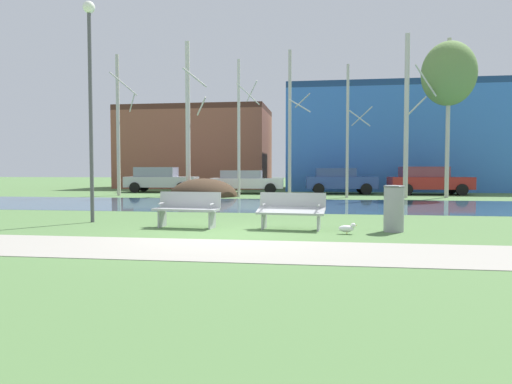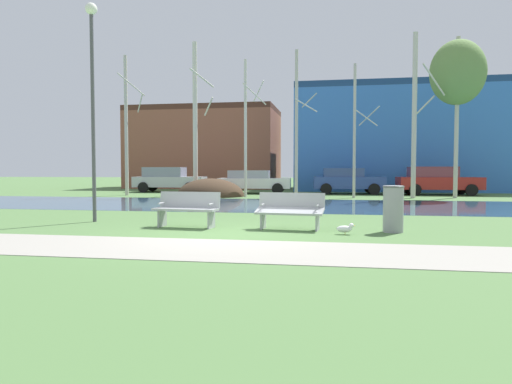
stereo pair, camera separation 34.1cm
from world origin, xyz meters
TOP-DOWN VIEW (x-y plane):
  - ground_plane at (0.00, 10.00)m, footprint 120.00×120.00m
  - paved_path_strip at (0.00, -1.85)m, footprint 60.00×2.25m
  - river_band at (0.00, 8.69)m, footprint 80.00×7.18m
  - soil_mound at (-4.24, 14.09)m, footprint 3.62×3.20m
  - bench_left at (-1.27, 1.14)m, footprint 1.65×0.71m
  - bench_right at (1.29, 1.14)m, footprint 1.65×0.71m
  - trash_bin at (3.64, 1.08)m, footprint 0.48×0.48m
  - seagull at (2.57, 0.50)m, footprint 0.41×0.15m
  - streetlamp at (-4.14, 1.88)m, footprint 0.32×0.32m
  - birch_far_left at (-8.98, 14.15)m, footprint 1.29×2.21m
  - birch_left at (-5.23, 14.74)m, footprint 1.25×2.16m
  - birch_center_left at (-2.25, 13.84)m, footprint 1.19×2.07m
  - birch_center at (0.38, 13.89)m, footprint 1.14×2.09m
  - birch_center_right at (3.29, 13.98)m, footprint 1.28×2.31m
  - birch_right at (6.19, 14.23)m, footprint 1.52×2.33m
  - birch_far_right at (8.26, 14.76)m, footprint 2.67×2.67m
  - parked_van_nearest_silver at (-8.07, 18.08)m, footprint 4.51×2.18m
  - parked_sedan_second_white at (-2.47, 17.23)m, footprint 4.33×2.15m
  - parked_hatch_third_blue at (3.01, 17.69)m, footprint 4.15×2.21m
  - parked_wagon_fourth_red at (7.93, 17.45)m, footprint 4.56×2.17m
  - building_brick_low at (-7.77, 25.54)m, footprint 11.19×6.34m
  - building_blue_store at (7.27, 24.03)m, footprint 15.19×8.32m

SIDE VIEW (x-z plane):
  - ground_plane at x=0.00m, z-range 0.00..0.00m
  - soil_mound at x=-4.24m, z-range -0.95..0.95m
  - river_band at x=0.00m, z-range 0.00..0.01m
  - paved_path_strip at x=0.00m, z-range 0.00..0.01m
  - seagull at x=2.57m, z-range 0.01..0.26m
  - bench_left at x=-1.27m, z-range 0.04..0.91m
  - bench_right at x=1.29m, z-range 0.04..0.91m
  - trash_bin at x=3.64m, z-range 0.02..1.08m
  - parked_sedan_second_white at x=-2.47m, z-range 0.05..1.42m
  - parked_hatch_third_blue at x=3.01m, z-range 0.04..1.54m
  - parked_van_nearest_silver at x=-8.07m, z-range 0.03..1.60m
  - parked_wagon_fourth_red at x=7.93m, z-range 0.03..1.61m
  - building_brick_low at x=-7.77m, z-range 0.00..6.18m
  - birch_center_right at x=3.29m, z-range 0.04..6.73m
  - building_blue_store at x=7.27m, z-range 0.00..7.03m
  - birch_center_left at x=-2.25m, z-range 0.09..7.18m
  - birch_center at x=0.38m, z-range 0.05..7.52m
  - streetlamp at x=-4.14m, z-range 0.93..6.82m
  - birch_far_left at x=-8.98m, z-range 0.09..7.73m
  - birch_right at x=6.19m, z-range 0.06..8.22m
  - birch_left at x=-5.23m, z-range 0.06..8.41m
  - birch_far_right at x=8.26m, z-range 2.20..10.20m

